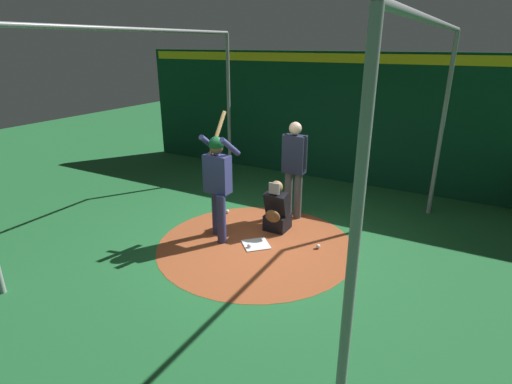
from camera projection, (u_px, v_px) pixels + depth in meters
ground_plane at (256, 245)px, 6.74m from camera, size 26.89×26.89×0.00m
dirt_circle at (256, 245)px, 6.74m from camera, size 3.29×3.29×0.01m
home_plate at (256, 244)px, 6.74m from camera, size 0.59×0.59×0.01m
batter at (218, 178)px, 6.64m from camera, size 0.68×0.49×2.13m
catcher at (277, 211)px, 7.16m from camera, size 0.58×0.40×0.94m
umpire at (294, 165)px, 7.48m from camera, size 0.23×0.49×1.85m
back_wall at (339, 118)px, 9.51m from camera, size 0.22×10.89×3.01m
cage_frame at (256, 102)px, 5.92m from camera, size 5.81×4.76×3.43m
baseball_0 at (318, 246)px, 6.61m from camera, size 0.07×0.07×0.07m
baseball_1 at (249, 246)px, 6.62m from camera, size 0.07×0.07×0.07m
baseball_2 at (227, 211)px, 7.98m from camera, size 0.07×0.07×0.07m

